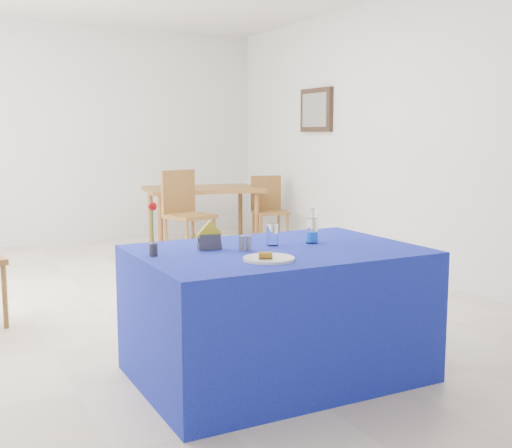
{
  "coord_description": "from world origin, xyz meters",
  "views": [
    {
      "loc": [
        -1.79,
        -5.01,
        1.42
      ],
      "look_at": [
        -0.16,
        -1.89,
        0.92
      ],
      "focal_mm": 45.0,
      "sensor_mm": 36.0,
      "label": 1
    }
  ],
  "objects_px": {
    "plate": "(269,259)",
    "blue_table": "(277,312)",
    "water_bottle": "(312,231)",
    "chair_bg_right": "(268,206)",
    "oak_table": "(203,193)",
    "chair_bg_left": "(185,208)"
  },
  "relations": [
    {
      "from": "oak_table",
      "to": "chair_bg_right",
      "type": "distance_m",
      "value": 0.84
    },
    {
      "from": "water_bottle",
      "to": "chair_bg_left",
      "type": "height_order",
      "value": "chair_bg_left"
    },
    {
      "from": "plate",
      "to": "chair_bg_right",
      "type": "distance_m",
      "value": 4.79
    },
    {
      "from": "water_bottle",
      "to": "chair_bg_right",
      "type": "bearing_deg",
      "value": 65.01
    },
    {
      "from": "water_bottle",
      "to": "chair_bg_right",
      "type": "relative_size",
      "value": 0.24
    },
    {
      "from": "oak_table",
      "to": "chair_bg_right",
      "type": "bearing_deg",
      "value": -21.67
    },
    {
      "from": "chair_bg_left",
      "to": "water_bottle",
      "type": "bearing_deg",
      "value": -114.85
    },
    {
      "from": "blue_table",
      "to": "chair_bg_right",
      "type": "height_order",
      "value": "chair_bg_right"
    },
    {
      "from": "plate",
      "to": "water_bottle",
      "type": "height_order",
      "value": "water_bottle"
    },
    {
      "from": "oak_table",
      "to": "chair_bg_left",
      "type": "relative_size",
      "value": 1.5
    },
    {
      "from": "plate",
      "to": "chair_bg_left",
      "type": "relative_size",
      "value": 0.27
    },
    {
      "from": "water_bottle",
      "to": "chair_bg_left",
      "type": "bearing_deg",
      "value": 81.33
    },
    {
      "from": "plate",
      "to": "oak_table",
      "type": "xyz_separation_m",
      "value": [
        1.51,
        4.51,
        -0.09
      ]
    },
    {
      "from": "plate",
      "to": "blue_table",
      "type": "distance_m",
      "value": 0.52
    },
    {
      "from": "chair_bg_right",
      "to": "blue_table",
      "type": "bearing_deg",
      "value": -107.12
    },
    {
      "from": "water_bottle",
      "to": "blue_table",
      "type": "bearing_deg",
      "value": -166.4
    },
    {
      "from": "blue_table",
      "to": "chair_bg_left",
      "type": "relative_size",
      "value": 1.59
    },
    {
      "from": "water_bottle",
      "to": "chair_bg_right",
      "type": "height_order",
      "value": "water_bottle"
    },
    {
      "from": "water_bottle",
      "to": "oak_table",
      "type": "height_order",
      "value": "water_bottle"
    },
    {
      "from": "plate",
      "to": "blue_table",
      "type": "xyz_separation_m",
      "value": [
        0.21,
        0.28,
        -0.39
      ]
    },
    {
      "from": "chair_bg_left",
      "to": "blue_table",
      "type": "bearing_deg",
      "value": -118.99
    },
    {
      "from": "plate",
      "to": "chair_bg_right",
      "type": "bearing_deg",
      "value": 61.48
    }
  ]
}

